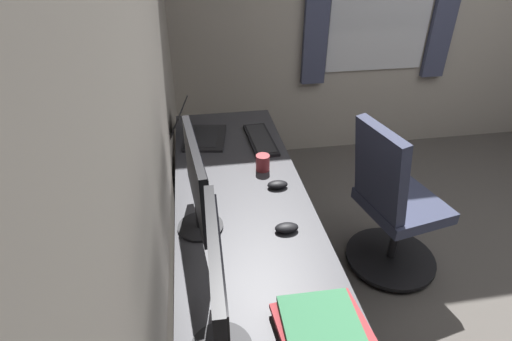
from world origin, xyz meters
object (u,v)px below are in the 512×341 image
object	(u,v)px
drawer_pedestal	(230,208)
laptop_leftmost	(194,131)
mouse_main	(278,185)
coffee_mug	(263,162)
monitor_primary	(218,293)
book_stack_near	(321,324)
mouse_spare	(287,228)
office_chair	(392,208)
monitor_secondary	(197,181)
keyboard_main	(261,139)

from	to	relation	value
drawer_pedestal	laptop_leftmost	world-z (taller)	laptop_leftmost
mouse_main	coffee_mug	xyz separation A→B (m)	(0.18, 0.04, 0.03)
monitor_primary	laptop_leftmost	distance (m)	1.48
drawer_pedestal	book_stack_near	size ratio (longest dim) A/B	2.26
monitor_primary	mouse_spare	size ratio (longest dim) A/B	4.72
mouse_spare	office_chair	bearing A→B (deg)	-60.96
monitor_secondary	book_stack_near	xyz separation A→B (m)	(-0.59, -0.36, -0.21)
drawer_pedestal	office_chair	distance (m)	0.97
office_chair	monitor_secondary	bearing A→B (deg)	106.50
monitor_secondary	mouse_main	world-z (taller)	monitor_secondary
mouse_main	book_stack_near	world-z (taller)	book_stack_near
monitor_secondary	keyboard_main	size ratio (longest dim) A/B	1.26
mouse_spare	laptop_leftmost	bearing A→B (deg)	21.14
book_stack_near	office_chair	distance (m)	1.21
drawer_pedestal	mouse_spare	bearing A→B (deg)	-165.46
monitor_primary	monitor_secondary	xyz separation A→B (m)	(0.61, 0.04, -0.02)
drawer_pedestal	laptop_leftmost	bearing A→B (deg)	38.08
drawer_pedestal	mouse_spare	distance (m)	0.84
office_chair	mouse_spare	bearing A→B (deg)	119.04
monitor_primary	book_stack_near	size ratio (longest dim) A/B	1.59
monitor_primary	office_chair	distance (m)	1.52
drawer_pedestal	laptop_leftmost	size ratio (longest dim) A/B	1.75
laptop_leftmost	book_stack_near	bearing A→B (deg)	-166.00
coffee_mug	office_chair	world-z (taller)	office_chair
keyboard_main	mouse_spare	bearing A→B (deg)	177.71
book_stack_near	coffee_mug	world-z (taller)	coffee_mug
laptop_leftmost	drawer_pedestal	bearing A→B (deg)	-141.92
laptop_leftmost	coffee_mug	size ratio (longest dim) A/B	3.46
monitor_secondary	mouse_spare	size ratio (longest dim) A/B	5.14
coffee_mug	monitor_secondary	bearing A→B (deg)	141.08
monitor_primary	monitor_secondary	world-z (taller)	monitor_primary
monitor_secondary	book_stack_near	bearing A→B (deg)	-148.35
drawer_pedestal	mouse_spare	size ratio (longest dim) A/B	6.68
book_stack_near	coffee_mug	bearing A→B (deg)	0.56
drawer_pedestal	monitor_secondary	size ratio (longest dim) A/B	1.30
monitor_primary	office_chair	bearing A→B (deg)	-48.69
book_stack_near	office_chair	size ratio (longest dim) A/B	0.32
drawer_pedestal	monitor_primary	xyz separation A→B (m)	(-1.24, 0.15, 0.65)
monitor_secondary	mouse_main	bearing A→B (deg)	-57.47
laptop_leftmost	mouse_spare	distance (m)	1.01
monitor_primary	book_stack_near	distance (m)	0.40
drawer_pedestal	book_stack_near	distance (m)	1.30
laptop_leftmost	mouse_main	distance (m)	0.72
monitor_primary	mouse_main	size ratio (longest dim) A/B	4.72
drawer_pedestal	mouse_main	bearing A→B (deg)	-150.18
monitor_secondary	laptop_leftmost	xyz separation A→B (m)	(0.86, -0.00, -0.19)
drawer_pedestal	keyboard_main	size ratio (longest dim) A/B	1.63
keyboard_main	mouse_main	world-z (taller)	mouse_main
book_stack_near	office_chair	world-z (taller)	office_chair
mouse_main	mouse_spare	distance (m)	0.34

